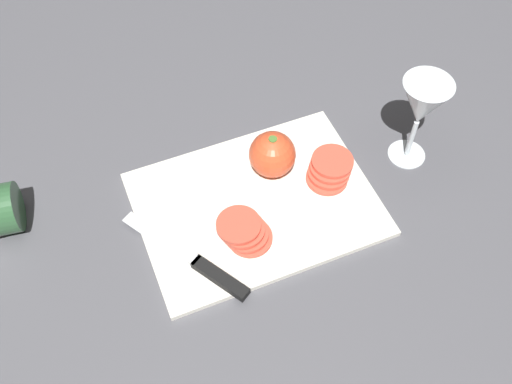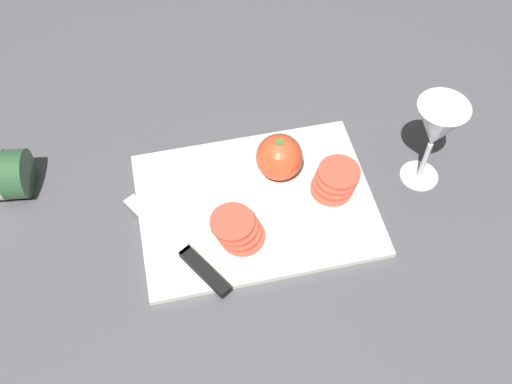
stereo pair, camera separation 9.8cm
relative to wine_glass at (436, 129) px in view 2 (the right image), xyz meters
The scene contains 7 objects.
ground_plane 0.33m from the wine_glass, ahead, with size 3.00×3.00×0.00m, color #4C4C51.
cutting_board 0.32m from the wine_glass, ahead, with size 0.39×0.29×0.01m.
wine_glass is the anchor object (origin of this frame).
whole_tomato 0.26m from the wine_glass, 12.97° to the right, with size 0.08×0.08×0.08m.
knife 0.44m from the wine_glass, 12.49° to the left, with size 0.15×0.22×0.01m.
tomato_slice_stack_near 0.18m from the wine_glass, ahead, with size 0.09×0.09×0.03m.
tomato_slice_stack_far 0.35m from the wine_glass, ahead, with size 0.09×0.09×0.03m.
Camera 2 is at (0.11, 0.58, 0.84)m, focal length 42.00 mm.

